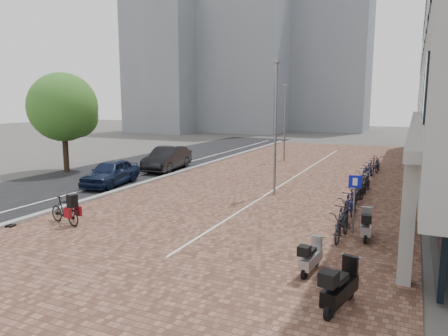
{
  "coord_description": "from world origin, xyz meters",
  "views": [
    {
      "loc": [
        8.79,
        -13.19,
        4.73
      ],
      "look_at": [
        0.0,
        6.0,
        1.3
      ],
      "focal_mm": 33.26,
      "sensor_mm": 36.0,
      "label": 1
    }
  ],
  "objects_px": {
    "parking_sign": "(355,196)",
    "hero_bike": "(65,210)",
    "scooter_mid": "(340,286)",
    "car_dark": "(167,159)",
    "scooter_back": "(311,257)",
    "scooter_front": "(366,225)",
    "car_navy": "(111,173)"
  },
  "relations": [
    {
      "from": "hero_bike",
      "to": "car_navy",
      "type": "bearing_deg",
      "value": 38.55
    },
    {
      "from": "hero_bike",
      "to": "parking_sign",
      "type": "bearing_deg",
      "value": -59.33
    },
    {
      "from": "parking_sign",
      "to": "car_dark",
      "type": "bearing_deg",
      "value": 137.21
    },
    {
      "from": "scooter_front",
      "to": "scooter_mid",
      "type": "relative_size",
      "value": 0.91
    },
    {
      "from": "parking_sign",
      "to": "scooter_mid",
      "type": "bearing_deg",
      "value": -94.34
    },
    {
      "from": "scooter_mid",
      "to": "scooter_back",
      "type": "xyz_separation_m",
      "value": [
        -1.07,
        1.75,
        -0.09
      ]
    },
    {
      "from": "scooter_front",
      "to": "car_dark",
      "type": "bearing_deg",
      "value": 140.14
    },
    {
      "from": "car_navy",
      "to": "hero_bike",
      "type": "xyz_separation_m",
      "value": [
        3.33,
        -6.71,
        -0.17
      ]
    },
    {
      "from": "scooter_back",
      "to": "scooter_mid",
      "type": "bearing_deg",
      "value": -52.76
    },
    {
      "from": "scooter_front",
      "to": "parking_sign",
      "type": "bearing_deg",
      "value": 131.49
    },
    {
      "from": "scooter_mid",
      "to": "car_dark",
      "type": "bearing_deg",
      "value": 146.08
    },
    {
      "from": "car_dark",
      "to": "scooter_front",
      "type": "xyz_separation_m",
      "value": [
        14.03,
        -9.51,
        -0.28
      ]
    },
    {
      "from": "scooter_front",
      "to": "car_navy",
      "type": "bearing_deg",
      "value": 159.57
    },
    {
      "from": "scooter_front",
      "to": "scooter_back",
      "type": "xyz_separation_m",
      "value": [
        -1.07,
        -3.64,
        -0.04
      ]
    },
    {
      "from": "scooter_mid",
      "to": "scooter_front",
      "type": "bearing_deg",
      "value": 102.81
    },
    {
      "from": "car_dark",
      "to": "scooter_back",
      "type": "bearing_deg",
      "value": -52.63
    },
    {
      "from": "car_dark",
      "to": "scooter_front",
      "type": "bearing_deg",
      "value": -41.35
    },
    {
      "from": "scooter_back",
      "to": "car_dark",
      "type": "bearing_deg",
      "value": 140.42
    },
    {
      "from": "scooter_back",
      "to": "parking_sign",
      "type": "bearing_deg",
      "value": 87.54
    },
    {
      "from": "car_dark",
      "to": "scooter_mid",
      "type": "height_order",
      "value": "car_dark"
    },
    {
      "from": "scooter_mid",
      "to": "car_navy",
      "type": "bearing_deg",
      "value": 159.97
    },
    {
      "from": "hero_bike",
      "to": "parking_sign",
      "type": "relative_size",
      "value": 0.86
    },
    {
      "from": "car_navy",
      "to": "scooter_mid",
      "type": "distance_m",
      "value": 16.76
    },
    {
      "from": "scooter_front",
      "to": "scooter_mid",
      "type": "xyz_separation_m",
      "value": [
        0.0,
        -5.39,
        0.05
      ]
    },
    {
      "from": "scooter_mid",
      "to": "parking_sign",
      "type": "xyz_separation_m",
      "value": [
        -0.47,
        5.83,
        0.83
      ]
    },
    {
      "from": "scooter_front",
      "to": "scooter_mid",
      "type": "height_order",
      "value": "scooter_mid"
    },
    {
      "from": "hero_bike",
      "to": "scooter_mid",
      "type": "relative_size",
      "value": 1.1
    },
    {
      "from": "hero_bike",
      "to": "scooter_mid",
      "type": "height_order",
      "value": "hero_bike"
    },
    {
      "from": "parking_sign",
      "to": "hero_bike",
      "type": "bearing_deg",
      "value": -170.47
    },
    {
      "from": "scooter_mid",
      "to": "parking_sign",
      "type": "relative_size",
      "value": 0.78
    },
    {
      "from": "scooter_mid",
      "to": "scooter_back",
      "type": "bearing_deg",
      "value": 134.2
    },
    {
      "from": "hero_bike",
      "to": "scooter_front",
      "type": "distance_m",
      "value": 11.17
    }
  ]
}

